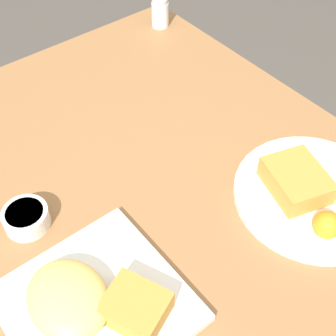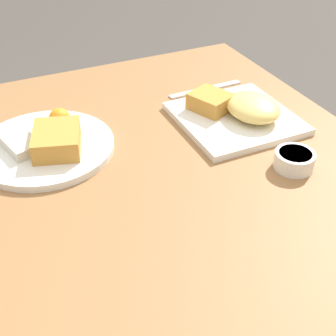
{
  "view_description": "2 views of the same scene",
  "coord_description": "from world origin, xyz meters",
  "px_view_note": "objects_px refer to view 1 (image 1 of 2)",
  "views": [
    {
      "loc": [
        0.4,
        -0.29,
        1.37
      ],
      "look_at": [
        -0.01,
        0.03,
        0.79
      ],
      "focal_mm": 50.0,
      "sensor_mm": 36.0,
      "label": 1
    },
    {
      "loc": [
        -0.62,
        0.3,
        1.26
      ],
      "look_at": [
        -0.04,
        0.04,
        0.8
      ],
      "focal_mm": 50.0,
      "sensor_mm": 36.0,
      "label": 2
    }
  ],
  "objects_px": {
    "plate_square_near": "(91,303)",
    "sauce_ramekin": "(26,218)",
    "plate_oval_far": "(312,192)",
    "salt_shaker": "(160,14)"
  },
  "relations": [
    {
      "from": "plate_square_near",
      "to": "salt_shaker",
      "type": "bearing_deg",
      "value": 134.83
    },
    {
      "from": "plate_square_near",
      "to": "sauce_ramekin",
      "type": "xyz_separation_m",
      "value": [
        -0.19,
        -0.0,
        -0.0
      ]
    },
    {
      "from": "plate_square_near",
      "to": "plate_oval_far",
      "type": "relative_size",
      "value": 0.88
    },
    {
      "from": "plate_square_near",
      "to": "plate_oval_far",
      "type": "height_order",
      "value": "plate_square_near"
    },
    {
      "from": "sauce_ramekin",
      "to": "salt_shaker",
      "type": "distance_m",
      "value": 0.63
    },
    {
      "from": "plate_oval_far",
      "to": "salt_shaker",
      "type": "height_order",
      "value": "salt_shaker"
    },
    {
      "from": "plate_square_near",
      "to": "plate_oval_far",
      "type": "distance_m",
      "value": 0.4
    },
    {
      "from": "sauce_ramekin",
      "to": "plate_square_near",
      "type": "bearing_deg",
      "value": 0.58
    },
    {
      "from": "sauce_ramekin",
      "to": "salt_shaker",
      "type": "bearing_deg",
      "value": 122.44
    },
    {
      "from": "plate_oval_far",
      "to": "salt_shaker",
      "type": "xyz_separation_m",
      "value": [
        -0.58,
        0.13,
        0.02
      ]
    }
  ]
}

